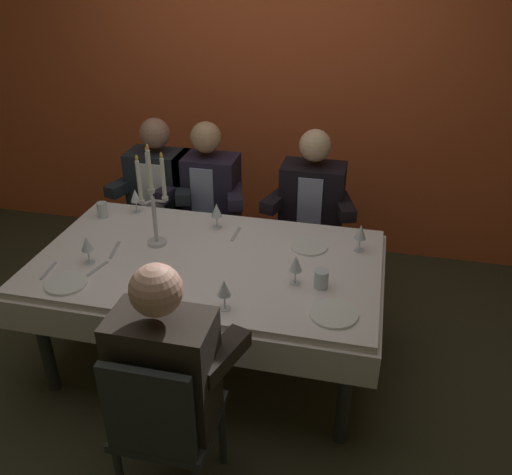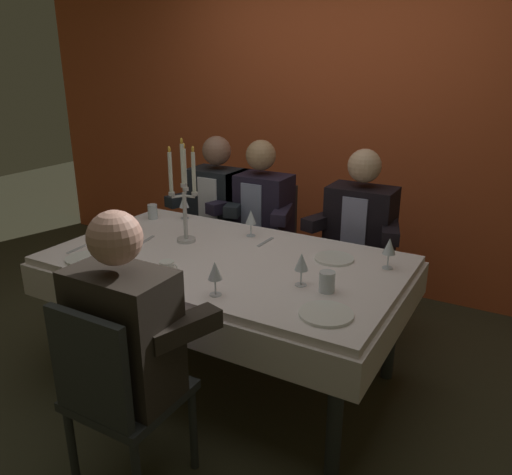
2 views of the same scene
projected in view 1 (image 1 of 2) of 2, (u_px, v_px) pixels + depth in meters
ground_plane at (213, 360)px, 3.36m from camera, size 12.00×12.00×0.00m
back_wall at (269, 81)px, 4.11m from camera, size 6.00×0.12×2.70m
dining_table at (208, 277)px, 3.05m from camera, size 1.94×1.14×0.74m
candelabra at (153, 201)px, 3.01m from camera, size 0.15×0.17×0.61m
dinner_plate_0 at (309, 246)px, 3.10m from camera, size 0.21×0.21×0.01m
dinner_plate_1 at (333, 314)px, 2.55m from camera, size 0.23×0.23×0.01m
dinner_plate_2 at (66, 284)px, 2.77m from camera, size 0.21×0.21×0.01m
wine_glass_0 at (135, 196)px, 3.45m from camera, size 0.07×0.07×0.16m
wine_glass_1 at (361, 233)px, 3.02m from camera, size 0.07×0.07×0.16m
wine_glass_2 at (224, 288)px, 2.54m from camera, size 0.07×0.07×0.16m
wine_glass_3 at (217, 211)px, 3.26m from camera, size 0.07×0.07×0.16m
wine_glass_4 at (296, 264)px, 2.73m from camera, size 0.07×0.07×0.16m
wine_glass_5 at (87, 244)px, 2.90m from camera, size 0.07×0.07×0.16m
water_tumbler_0 at (321, 279)px, 2.73m from camera, size 0.07×0.07×0.10m
water_tumbler_1 at (102, 210)px, 3.42m from camera, size 0.06×0.06×0.10m
coffee_cup_0 at (162, 284)px, 2.73m from camera, size 0.13×0.12×0.06m
knife_0 at (115, 250)px, 3.08m from camera, size 0.05×0.19×0.01m
fork_1 at (49, 271)px, 2.88m from camera, size 0.03×0.17×0.01m
spoon_2 at (236, 234)px, 3.24m from camera, size 0.02×0.17×0.01m
spoon_3 at (97, 269)px, 2.90m from camera, size 0.06×0.17×0.01m
seated_diner_0 at (160, 187)px, 3.88m from camera, size 0.63×0.48×1.24m
seated_diner_1 at (209, 191)px, 3.81m from camera, size 0.63×0.48×1.24m
seated_diner_2 at (164, 371)px, 2.23m from camera, size 0.63×0.48×1.24m
seated_diner_3 at (312, 201)px, 3.66m from camera, size 0.63×0.48×1.24m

